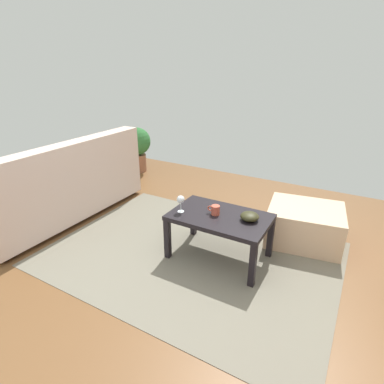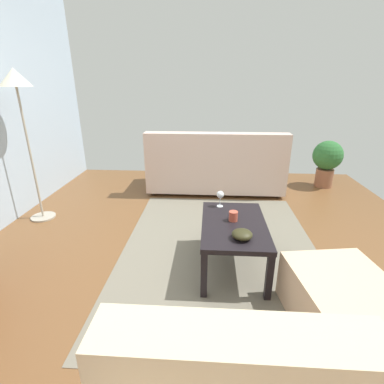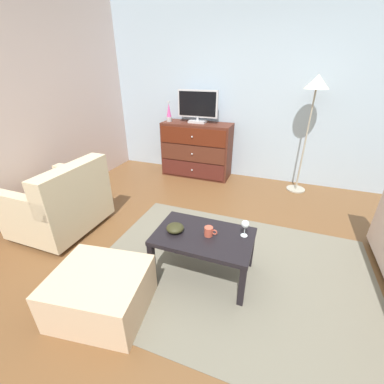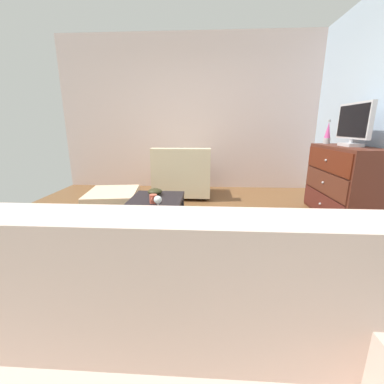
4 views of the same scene
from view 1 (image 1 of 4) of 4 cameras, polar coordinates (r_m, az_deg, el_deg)
ground_plane at (r=2.79m, az=1.34°, el=-14.92°), size 5.63×5.06×0.05m
area_rug at (r=2.99m, az=-0.23°, el=-11.28°), size 2.60×1.90×0.01m
coffee_table at (r=2.78m, az=5.13°, el=-5.32°), size 0.87×0.54×0.43m
wine_glass at (r=2.76m, az=-2.10°, el=-1.47°), size 0.07×0.07×0.16m
mug at (r=2.75m, az=4.22°, el=-3.30°), size 0.11×0.08×0.09m
bowl_decorative at (r=2.69m, az=10.54°, el=-4.44°), size 0.16×0.16×0.07m
couch_large at (r=3.85m, az=-22.96°, el=0.64°), size 0.85×1.96×0.91m
ottoman at (r=3.30m, az=19.94°, el=-5.68°), size 0.78×0.70×0.37m
potted_plant at (r=5.14m, az=-10.06°, el=8.45°), size 0.44×0.44×0.72m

